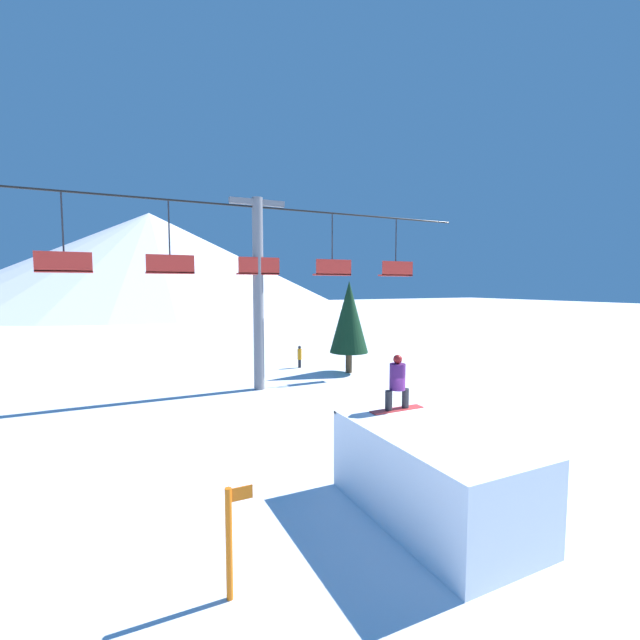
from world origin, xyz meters
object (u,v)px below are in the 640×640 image
object	(u,v)px
snowboarder	(397,383)
distant_skier	(300,356)
trail_marker	(230,540)
pine_tree_near	(349,317)
snow_ramp	(431,474)

from	to	relation	value
snowboarder	distant_skier	size ratio (longest dim) A/B	1.07
trail_marker	distant_skier	bearing A→B (deg)	63.71
pine_tree_near	distant_skier	size ratio (longest dim) A/B	3.90
snow_ramp	snowboarder	bearing A→B (deg)	81.73
snow_ramp	trail_marker	bearing A→B (deg)	-173.17
trail_marker	distant_skier	xyz separation A→B (m)	(7.75, 15.69, -0.23)
snow_ramp	pine_tree_near	xyz separation A→B (m)	(5.43, 12.85, 2.05)
snowboarder	trail_marker	bearing A→B (deg)	-155.82
snow_ramp	distant_skier	bearing A→B (deg)	76.54
snow_ramp	distant_skier	world-z (taller)	snow_ramp
pine_tree_near	distant_skier	bearing A→B (deg)	127.35
snowboarder	snow_ramp	bearing A→B (deg)	-98.27
snowboarder	pine_tree_near	distance (m)	12.55
snowboarder	trail_marker	xyz separation A→B (m)	(-4.33, -1.94, -1.47)
snow_ramp	distant_skier	distance (m)	15.63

